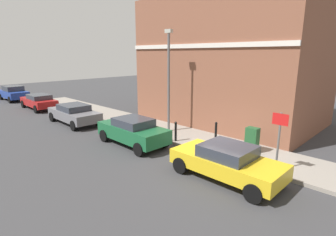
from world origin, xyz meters
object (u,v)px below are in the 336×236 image
Objects in this scene: bollard_near_cabinet at (216,131)px; street_sign at (279,133)px; lamppost at (169,77)px; utility_cabinet at (252,141)px; car_blue at (14,93)px; car_yellow at (227,161)px; car_red at (39,101)px; bollard_far_kerb at (176,131)px; car_green at (133,131)px; car_grey at (74,113)px.

street_sign is (-1.33, -3.68, 0.96)m from bollard_near_cabinet.
lamppost reaches higher than street_sign.
car_blue is at bearing 96.65° from utility_cabinet.
car_blue is 19.46m from lamppost.
car_blue is 3.81× the size of bollard_near_cabinet.
car_red is at bearing -0.13° from car_yellow.
street_sign is (-1.23, -1.64, 0.98)m from utility_cabinet.
bollard_near_cabinet is at bearing -47.82° from bollard_far_kerb.
car_yellow is 1.81× the size of street_sign.
bollard_far_kerb is at bearing -172.98° from car_red.
street_sign is at bearing -164.92° from car_green.
car_yellow is at bearing -170.89° from utility_cabinet.
car_grey is at bearing 0.73° from car_yellow.
car_red is at bearing 0.24° from car_green.
car_blue is at bearing 0.17° from car_yellow.
utility_cabinet is 1.11× the size of bollard_near_cabinet.
street_sign reaches higher than car_green.
utility_cabinet is 5.78m from lamppost.
car_red is 16.17m from bollard_near_cabinet.
lamppost reaches higher than car_blue.
car_yellow is 3.91m from bollard_near_cabinet.
bollard_far_kerb is at bearing -131.38° from car_green.
car_yellow is 2.93m from utility_cabinet.
car_green is at bearing 135.01° from bollard_near_cabinet.
street_sign reaches higher than bollard_far_kerb.
car_red is 14.46m from bollard_far_kerb.
lamppost is (2.80, -6.10, 2.61)m from car_grey.
car_grey is (-0.07, 6.19, -0.05)m from car_green.
street_sign reaches higher than utility_cabinet.
car_blue is 22.41m from bollard_near_cabinet.
car_grey is at bearing 178.64° from car_blue.
utility_cabinet is at bearing -170.08° from car_red.
street_sign is at bearing -177.17° from car_blue.
car_grey is 0.77× the size of lamppost.
utility_cabinet is 2.27m from street_sign.
car_green is 0.71× the size of lamppost.
car_green is at bearing 0.49° from car_yellow.
car_blue is 0.69× the size of lamppost.
car_yellow is 11.71m from car_grey.
car_red is at bearing 98.71° from utility_cabinet.
car_grey is at bearing 1.56° from car_green.
car_red is 1.87× the size of street_sign.
utility_cabinet is (2.75, -17.95, -0.00)m from car_red.
car_green is 6.20m from car_grey.
car_red is at bearing 94.44° from street_sign.
bollard_far_kerb is at bearing 90.64° from street_sign.
bollard_far_kerb is at bearing -21.40° from car_yellow.
street_sign is (1.67, -1.18, 0.97)m from car_yellow.
street_sign is (1.52, -19.60, 0.98)m from car_red.
car_blue is at bearing 97.90° from lamppost.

